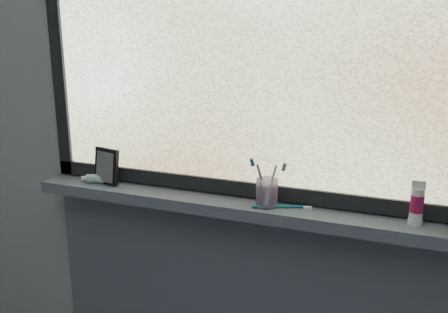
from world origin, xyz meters
TOP-DOWN VIEW (x-y plane):
  - wall_back at (0.00, 1.30)m, footprint 3.00×0.01m
  - windowsill at (0.00, 1.23)m, footprint 1.62×0.14m
  - window_pane at (0.00, 1.28)m, footprint 1.50×0.01m
  - frame_bottom at (0.00, 1.28)m, footprint 1.60×0.03m
  - frame_left at (-0.78, 1.28)m, footprint 0.05×0.03m
  - vanity_mirror at (-0.57, 1.23)m, footprint 0.11×0.07m
  - toothpaste_tube at (-0.60, 1.22)m, footprint 0.18×0.08m
  - toothbrush_cup at (0.03, 1.22)m, footprint 0.08×0.08m
  - toothbrush_lying at (0.07, 1.22)m, footprint 0.20×0.09m
  - cream_tube at (0.48, 1.23)m, footprint 0.04×0.04m

SIDE VIEW (x-z plane):
  - windowsill at x=0.00m, z-range 0.98..1.02m
  - toothbrush_lying at x=0.07m, z-range 1.02..1.03m
  - toothpaste_tube at x=-0.60m, z-range 1.02..1.05m
  - frame_bottom at x=0.00m, z-range 1.02..1.07m
  - toothbrush_cup at x=0.03m, z-range 1.02..1.11m
  - vanity_mirror at x=-0.57m, z-range 1.02..1.15m
  - cream_tube at x=0.48m, z-range 1.04..1.14m
  - wall_back at x=0.00m, z-range 0.00..2.50m
  - frame_left at x=-0.78m, z-range 0.98..2.08m
  - window_pane at x=0.00m, z-range 1.03..2.03m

